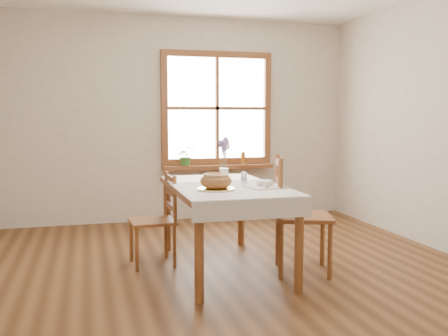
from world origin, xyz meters
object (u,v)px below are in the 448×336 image
(chair_left, at_px, (152,220))
(flower_vase, at_px, (224,174))
(dining_table, at_px, (224,195))
(bread_plate, at_px, (216,189))
(chair_right, at_px, (303,215))

(chair_left, bearing_deg, flower_vase, 92.79)
(dining_table, distance_m, chair_left, 0.71)
(dining_table, distance_m, bread_plate, 0.38)
(bread_plate, bearing_deg, dining_table, 64.61)
(chair_left, relative_size, bread_plate, 2.83)
(dining_table, bearing_deg, flower_vase, 74.79)
(dining_table, xyz_separation_m, flower_vase, (0.10, 0.36, 0.13))
(dining_table, relative_size, bread_plate, 5.43)
(chair_right, distance_m, flower_vase, 0.88)
(chair_left, distance_m, flower_vase, 0.80)
(bread_plate, relative_size, flower_vase, 2.99)
(flower_vase, bearing_deg, dining_table, -105.21)
(bread_plate, bearing_deg, flower_vase, 69.75)
(dining_table, distance_m, flower_vase, 0.40)
(chair_right, xyz_separation_m, flower_vase, (-0.53, 0.63, 0.29))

